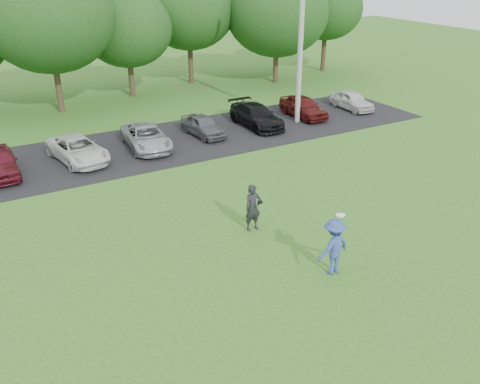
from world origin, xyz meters
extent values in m
plane|color=#26641C|center=(0.00, 0.00, 0.00)|extent=(100.00, 100.00, 0.00)
cube|color=black|center=(0.00, 13.00, 0.01)|extent=(32.00, 6.50, 0.03)
cylinder|color=#9C9C97|center=(9.03, 12.62, 5.13)|extent=(0.28, 0.28, 10.26)
imported|color=#32498E|center=(0.90, -0.53, 0.90)|extent=(1.24, 0.82, 1.79)
cylinder|color=white|center=(1.00, -0.59, 1.95)|extent=(0.27, 0.27, 0.06)
imported|color=black|center=(0.24, 3.02, 0.84)|extent=(0.62, 0.41, 1.68)
cube|color=black|center=(0.42, 2.84, 1.09)|extent=(0.14, 0.10, 0.10)
imported|color=silver|center=(-3.29, 12.68, 0.57)|extent=(2.40, 4.15, 1.09)
imported|color=#ABAEB3|center=(0.07, 12.77, 0.58)|extent=(2.24, 4.15, 1.11)
imported|color=#505357|center=(3.34, 13.11, 0.57)|extent=(1.50, 3.24, 1.08)
imported|color=black|center=(6.58, 13.06, 0.62)|extent=(1.71, 4.10, 1.18)
imported|color=#4D1211|center=(9.90, 13.24, 0.64)|extent=(1.54, 3.61, 1.22)
imported|color=silver|center=(13.44, 13.09, 0.58)|extent=(1.43, 3.26, 1.09)
cylinder|color=#38281C|center=(-2.00, 21.60, 1.35)|extent=(0.36, 0.36, 2.70)
ellipsoid|color=#214C19|center=(-2.00, 21.60, 5.48)|extent=(7.42, 7.42, 6.31)
cylinder|color=#38281C|center=(3.00, 23.00, 1.10)|extent=(0.36, 0.36, 2.20)
ellipsoid|color=#214C19|center=(3.00, 23.00, 4.36)|extent=(5.76, 5.76, 4.90)
cylinder|color=#38281C|center=(8.00, 24.40, 1.35)|extent=(0.36, 0.36, 2.70)
ellipsoid|color=#214C19|center=(8.00, 24.40, 5.14)|extent=(6.50, 6.50, 5.53)
cylinder|color=#38281C|center=(13.50, 21.60, 1.10)|extent=(0.36, 0.36, 2.20)
ellipsoid|color=#214C19|center=(13.50, 21.60, 4.92)|extent=(7.24, 7.24, 6.15)
cylinder|color=#38281C|center=(19.00, 23.00, 1.35)|extent=(0.36, 0.36, 2.70)
ellipsoid|color=#214C19|center=(19.00, 23.00, 4.79)|extent=(5.58, 5.58, 4.74)
camera|label=1|loc=(-8.45, -11.06, 8.99)|focal=40.00mm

